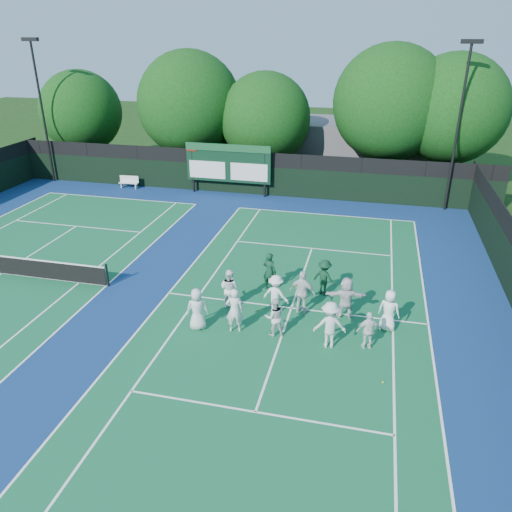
% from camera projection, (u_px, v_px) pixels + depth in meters
% --- Properties ---
extents(ground, '(120.00, 120.00, 0.00)m').
position_uv_depth(ground, '(287.00, 321.00, 19.95)').
color(ground, '#15330D').
rests_on(ground, ground).
extents(court_apron, '(34.00, 32.00, 0.01)m').
position_uv_depth(court_apron, '(158.00, 292.00, 22.11)').
color(court_apron, navy).
rests_on(court_apron, ground).
extents(near_court, '(11.05, 23.85, 0.01)m').
position_uv_depth(near_court, '(291.00, 308.00, 20.83)').
color(near_court, '#135E35').
rests_on(near_court, ground).
extents(left_court, '(11.05, 23.85, 0.01)m').
position_uv_depth(left_court, '(2.00, 273.00, 23.81)').
color(left_court, '#135E35').
rests_on(left_court, ground).
extents(back_fence, '(34.00, 0.08, 3.00)m').
position_uv_depth(back_fence, '(244.00, 175.00, 34.82)').
color(back_fence, black).
rests_on(back_fence, ground).
extents(scoreboard, '(6.00, 0.21, 3.55)m').
position_uv_depth(scoreboard, '(228.00, 164.00, 34.32)').
color(scoreboard, black).
rests_on(scoreboard, ground).
extents(clubhouse, '(18.00, 6.00, 4.00)m').
position_uv_depth(clubhouse, '(316.00, 145.00, 40.78)').
color(clubhouse, '#5B5B60').
rests_on(clubhouse, ground).
extents(light_pole_left, '(1.20, 0.30, 10.12)m').
position_uv_depth(light_pole_left, '(40.00, 95.00, 35.69)').
color(light_pole_left, black).
rests_on(light_pole_left, ground).
extents(light_pole_right, '(1.20, 0.30, 10.12)m').
position_uv_depth(light_pole_right, '(461.00, 109.00, 29.64)').
color(light_pole_right, black).
rests_on(light_pole_right, ground).
extents(tennis_net, '(11.30, 0.10, 1.10)m').
position_uv_depth(tennis_net, '(0.00, 264.00, 23.61)').
color(tennis_net, black).
rests_on(tennis_net, ground).
extents(bench, '(1.44, 0.48, 0.90)m').
position_uv_depth(bench, '(129.00, 181.00, 36.43)').
color(bench, silver).
rests_on(bench, ground).
extents(tree_a, '(6.38, 6.38, 7.86)m').
position_uv_depth(tree_a, '(83.00, 114.00, 39.68)').
color(tree_a, black).
rests_on(tree_a, ground).
extents(tree_b, '(7.74, 7.74, 9.42)m').
position_uv_depth(tree_b, '(192.00, 106.00, 37.38)').
color(tree_b, black).
rests_on(tree_b, ground).
extents(tree_c, '(6.63, 6.63, 8.01)m').
position_uv_depth(tree_c, '(267.00, 121.00, 36.49)').
color(tree_c, black).
rests_on(tree_c, ground).
extents(tree_d, '(7.82, 7.82, 9.95)m').
position_uv_depth(tree_d, '(392.00, 106.00, 34.08)').
color(tree_d, black).
rests_on(tree_d, ground).
extents(tree_e, '(7.27, 7.27, 9.41)m').
position_uv_depth(tree_e, '(455.00, 112.00, 33.32)').
color(tree_e, black).
rests_on(tree_e, ground).
extents(tennis_ball_0, '(0.07, 0.07, 0.07)m').
position_uv_depth(tennis_ball_0, '(260.00, 310.00, 20.66)').
color(tennis_ball_0, '#CCD018').
rests_on(tennis_ball_0, ground).
extents(tennis_ball_1, '(0.07, 0.07, 0.07)m').
position_uv_depth(tennis_ball_1, '(296.00, 287.00, 22.46)').
color(tennis_ball_1, '#CCD018').
rests_on(tennis_ball_1, ground).
extents(tennis_ball_2, '(0.07, 0.07, 0.07)m').
position_uv_depth(tennis_ball_2, '(383.00, 382.00, 16.41)').
color(tennis_ball_2, '#CCD018').
rests_on(tennis_ball_2, ground).
extents(tennis_ball_4, '(0.07, 0.07, 0.07)m').
position_uv_depth(tennis_ball_4, '(347.00, 303.00, 21.13)').
color(tennis_ball_4, '#CCD018').
rests_on(tennis_ball_4, ground).
extents(player_front_0, '(0.96, 0.76, 1.72)m').
position_uv_depth(player_front_0, '(197.00, 309.00, 19.09)').
color(player_front_0, silver).
rests_on(player_front_0, ground).
extents(player_front_1, '(0.76, 0.59, 1.83)m').
position_uv_depth(player_front_1, '(235.00, 310.00, 18.89)').
color(player_front_1, white).
rests_on(player_front_1, ground).
extents(player_front_2, '(0.91, 0.81, 1.56)m').
position_uv_depth(player_front_2, '(275.00, 317.00, 18.71)').
color(player_front_2, silver).
rests_on(player_front_2, ground).
extents(player_front_3, '(1.28, 0.87, 1.83)m').
position_uv_depth(player_front_3, '(330.00, 325.00, 17.97)').
color(player_front_3, silver).
rests_on(player_front_3, ground).
extents(player_front_4, '(0.94, 0.60, 1.49)m').
position_uv_depth(player_front_4, '(369.00, 331.00, 17.93)').
color(player_front_4, white).
rests_on(player_front_4, ground).
extents(player_back_0, '(0.99, 0.87, 1.71)m').
position_uv_depth(player_back_0, '(229.00, 288.00, 20.63)').
color(player_back_0, white).
rests_on(player_back_0, ground).
extents(player_back_1, '(1.21, 0.87, 1.70)m').
position_uv_depth(player_back_1, '(276.00, 295.00, 20.15)').
color(player_back_1, white).
rests_on(player_back_1, ground).
extents(player_back_2, '(1.17, 0.70, 1.87)m').
position_uv_depth(player_back_2, '(303.00, 292.00, 20.14)').
color(player_back_2, silver).
rests_on(player_back_2, ground).
extents(player_back_3, '(1.70, 0.76, 1.77)m').
position_uv_depth(player_back_3, '(346.00, 298.00, 19.85)').
color(player_back_3, silver).
rests_on(player_back_3, ground).
extents(player_back_4, '(0.94, 0.73, 1.69)m').
position_uv_depth(player_back_4, '(389.00, 310.00, 19.03)').
color(player_back_4, white).
rests_on(player_back_4, ground).
extents(coach_left, '(0.75, 0.61, 1.78)m').
position_uv_depth(coach_left, '(270.00, 271.00, 21.98)').
color(coach_left, '#0F3822').
rests_on(coach_left, ground).
extents(coach_right, '(1.21, 0.97, 1.63)m').
position_uv_depth(coach_right, '(324.00, 278.00, 21.61)').
color(coach_right, '#0E331D').
rests_on(coach_right, ground).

